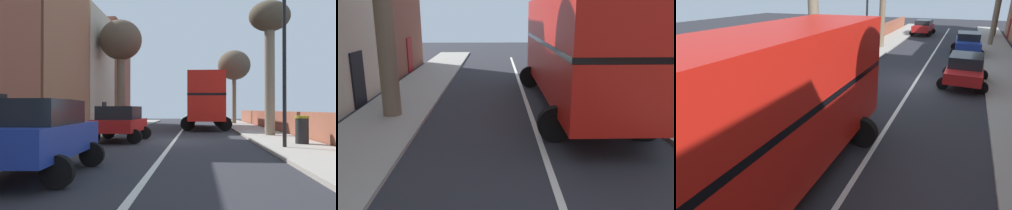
% 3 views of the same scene
% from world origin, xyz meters
% --- Properties ---
extents(double_decker_bus, '(3.57, 10.72, 4.06)m').
position_xyz_m(double_decker_bus, '(1.70, 11.72, 2.35)').
color(double_decker_bus, red).
rests_on(double_decker_bus, ground).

